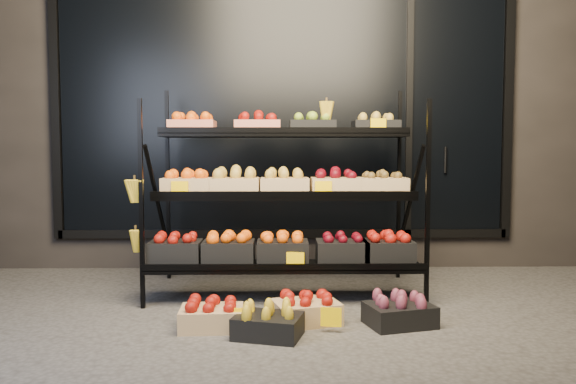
{
  "coord_description": "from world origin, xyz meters",
  "views": [
    {
      "loc": [
        -0.05,
        -3.81,
        1.12
      ],
      "look_at": [
        0.03,
        0.55,
        0.81
      ],
      "focal_mm": 35.0,
      "sensor_mm": 36.0,
      "label": 1
    }
  ],
  "objects_px": {
    "display_rack": "(283,195)",
    "floor_crate_midright": "(306,308)",
    "floor_crate_left": "(212,314)",
    "floor_crate_midleft": "(268,322)"
  },
  "relations": [
    {
      "from": "floor_crate_left",
      "to": "floor_crate_midleft",
      "type": "height_order",
      "value": "same"
    },
    {
      "from": "floor_crate_midright",
      "to": "floor_crate_midleft",
      "type": "bearing_deg",
      "value": -146.71
    },
    {
      "from": "display_rack",
      "to": "floor_crate_midleft",
      "type": "height_order",
      "value": "display_rack"
    },
    {
      "from": "display_rack",
      "to": "floor_crate_midleft",
      "type": "xyz_separation_m",
      "value": [
        -0.1,
        -1.07,
        -0.69
      ]
    },
    {
      "from": "floor_crate_midleft",
      "to": "display_rack",
      "type": "bearing_deg",
      "value": 99.92
    },
    {
      "from": "floor_crate_left",
      "to": "floor_crate_midleft",
      "type": "bearing_deg",
      "value": -27.18
    },
    {
      "from": "display_rack",
      "to": "floor_crate_left",
      "type": "height_order",
      "value": "display_rack"
    },
    {
      "from": "display_rack",
      "to": "floor_crate_left",
      "type": "relative_size",
      "value": 5.37
    },
    {
      "from": "floor_crate_left",
      "to": "floor_crate_midleft",
      "type": "xyz_separation_m",
      "value": [
        0.36,
        -0.17,
        -0.0
      ]
    },
    {
      "from": "display_rack",
      "to": "floor_crate_midright",
      "type": "xyz_separation_m",
      "value": [
        0.15,
        -0.79,
        -0.69
      ]
    }
  ]
}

